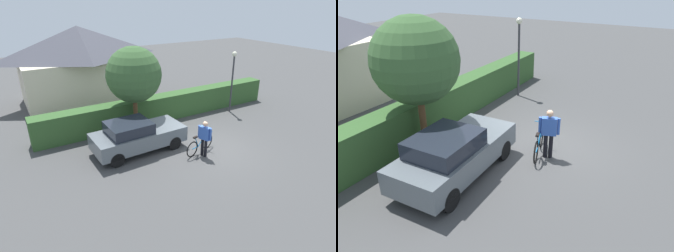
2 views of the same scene
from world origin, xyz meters
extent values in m
plane|color=#444444|center=(0.00, 0.00, 0.00)|extent=(60.00, 60.00, 0.00)
cube|color=#325729|center=(0.00, 4.23, 0.70)|extent=(14.14, 0.90, 1.41)
cube|color=slate|center=(-2.87, 1.56, 0.66)|extent=(4.17, 1.86, 0.69)
cube|color=#1E232D|center=(-3.33, 1.55, 1.24)|extent=(1.89, 1.59, 0.47)
cylinder|color=black|center=(-1.49, 2.38, 0.31)|extent=(0.63, 0.20, 0.63)
cylinder|color=black|center=(-1.45, 0.82, 0.31)|extent=(0.63, 0.20, 0.63)
cylinder|color=black|center=(-4.29, 2.30, 0.31)|extent=(0.63, 0.20, 0.63)
cylinder|color=black|center=(-4.25, 0.74, 0.31)|extent=(0.63, 0.20, 0.63)
torus|color=black|center=(-0.12, 0.12, 0.36)|extent=(0.71, 0.24, 0.72)
torus|color=black|center=(-1.15, -0.16, 0.36)|extent=(0.71, 0.24, 0.72)
cylinder|color=#1972B2|center=(-0.44, 0.03, 0.62)|extent=(0.67, 0.21, 0.58)
cylinder|color=#1972B2|center=(-0.87, -0.09, 0.60)|extent=(0.26, 0.10, 0.52)
cylinder|color=#1972B2|center=(-0.57, -0.01, 0.84)|extent=(0.82, 0.25, 0.06)
cylinder|color=#1972B2|center=(-0.95, -0.11, 0.35)|extent=(0.40, 0.14, 0.05)
cylinder|color=#1972B2|center=(-0.12, 0.12, 0.63)|extent=(0.04, 0.04, 0.53)
cube|color=black|center=(-0.98, -0.12, 0.88)|extent=(0.24, 0.15, 0.06)
cylinder|color=#1972B2|center=(-0.12, 0.12, 0.92)|extent=(0.16, 0.49, 0.03)
cylinder|color=black|center=(-0.70, -0.28, 0.41)|extent=(0.13, 0.13, 0.81)
cylinder|color=black|center=(-0.64, -0.44, 0.41)|extent=(0.13, 0.13, 0.81)
cube|color=#3359B2|center=(-0.67, -0.36, 1.10)|extent=(0.35, 0.51, 0.57)
sphere|color=tan|center=(-0.67, -0.36, 1.53)|extent=(0.22, 0.22, 0.22)
cylinder|color=#3359B2|center=(-0.77, -0.09, 1.11)|extent=(0.09, 0.09, 0.55)
cylinder|color=#3359B2|center=(-0.57, -0.63, 1.11)|extent=(0.09, 0.09, 0.55)
cylinder|color=#38383D|center=(3.99, 3.15, 1.68)|extent=(0.10, 0.10, 3.35)
sphere|color=#F2EDCC|center=(3.99, 3.15, 3.47)|extent=(0.28, 0.28, 0.28)
cylinder|color=brown|center=(-2.11, 3.49, 1.08)|extent=(0.22, 0.22, 2.17)
sphere|color=#365A2F|center=(-2.11, 3.49, 2.98)|extent=(2.71, 2.71, 2.71)
camera|label=1|loc=(-7.61, -8.94, 6.33)|focal=30.49mm
camera|label=2|loc=(-9.15, -3.65, 5.39)|focal=34.58mm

